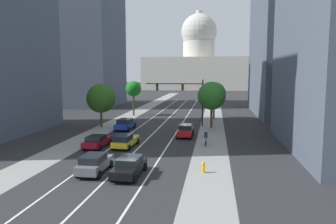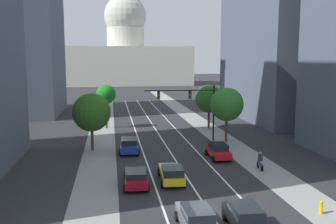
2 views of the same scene
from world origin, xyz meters
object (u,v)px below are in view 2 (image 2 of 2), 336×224
car_red (218,151)px  street_tree_mid_right (227,104)px  car_yellow (172,173)px  cyclist (260,161)px  street_tree_near_left (91,112)px  street_tree_near_right (209,99)px  fire_hydrant (321,207)px  car_crimson (136,177)px  car_black (246,218)px  street_tree_mid_left (106,95)px  capitol_building (126,56)px  traffic_signal_mast (192,102)px  car_blue (129,145)px  car_gray (196,218)px

car_red → street_tree_mid_right: (3.11, 7.34, 3.84)m
car_yellow → street_tree_mid_right: street_tree_mid_right is taller
car_yellow → cyclist: bearing=-72.7°
street_tree_near_left → street_tree_near_right: size_ratio=1.00×
car_red → fire_hydrant: bearing=-169.2°
car_crimson → cyclist: (11.50, 2.69, 0.14)m
car_yellow → street_tree_near_left: (-6.96, 12.32, 3.49)m
fire_hydrant → street_tree_near_left: size_ratio=0.14×
car_black → car_yellow: bearing=19.1°
fire_hydrant → street_tree_mid_left: 37.00m
capitol_building → fire_hydrant: size_ratio=55.66×
cyclist → street_tree_near_right: street_tree_near_right is taller
car_red → street_tree_near_right: size_ratio=0.66×
car_black → traffic_signal_mast: traffic_signal_mast is taller
car_blue → cyclist: bearing=-123.9°
car_black → fire_hydrant: (5.68, 1.55, -0.30)m
street_tree_near_left → capitol_building: bearing=85.8°
car_yellow → traffic_signal_mast: (4.98, 15.17, 4.19)m
car_yellow → capitol_building: bearing=2.0°
cyclist → street_tree_near_left: street_tree_near_left is taller
car_black → street_tree_near_left: 24.13m
traffic_signal_mast → street_tree_mid_right: size_ratio=1.29×
capitol_building → street_tree_mid_right: bearing=-86.2°
capitol_building → street_tree_mid_right: 112.89m
car_crimson → car_red: bearing=-47.9°
car_yellow → car_blue: 11.13m
street_tree_mid_left → street_tree_mid_right: bearing=-39.3°
car_red → cyclist: 5.26m
cyclist → street_tree_mid_left: bearing=33.2°
car_blue → car_black: car_blue is taller
car_gray → street_tree_near_right: size_ratio=0.69×
capitol_building → cyclist: bearing=-86.7°
car_red → car_crimson: car_red is taller
street_tree_near_right → car_gray: bearing=-105.8°
car_red → car_crimson: 11.43m
car_black → street_tree_mid_right: 24.61m
car_black → fire_hydrant: size_ratio=5.19×
car_black → street_tree_near_left: (-9.92, 21.73, 3.48)m
car_blue → traffic_signal_mast: (7.92, 4.43, 4.15)m
car_red → street_tree_near_right: bearing=-11.2°
street_tree_mid_left → street_tree_near_left: size_ratio=1.01×
cyclist → street_tree_mid_right: (0.45, 11.88, 3.80)m
street_tree_mid_right → fire_hydrant: bearing=-91.0°
car_black → street_tree_near_left: size_ratio=0.74×
capitol_building → cyclist: (7.07, -124.31, -10.74)m
capitol_building → car_gray: capitol_building is taller
car_red → street_tree_mid_left: 22.76m
car_gray → fire_hydrant: car_gray is taller
car_blue → fire_hydrant: size_ratio=5.18×
car_red → cyclist: bearing=-149.4°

